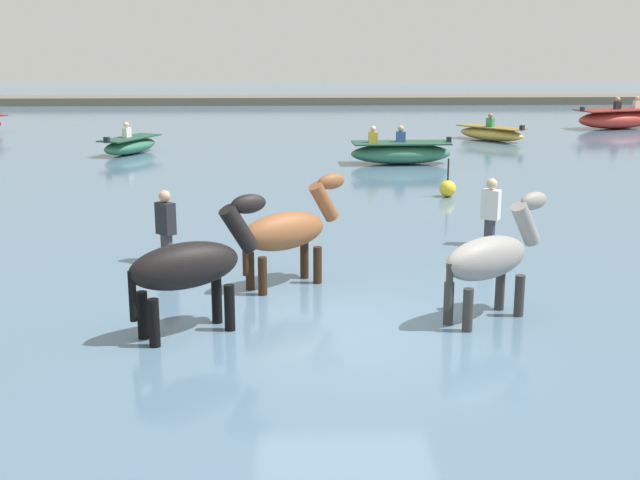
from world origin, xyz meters
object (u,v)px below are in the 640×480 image
(horse_flank_black, at_px, (191,269))
(boat_mid_outer, at_px, (130,145))
(boat_far_offshore, at_px, (618,119))
(boat_near_starboard, at_px, (491,133))
(boat_near_port, at_px, (401,153))
(channel_buoy, at_px, (448,188))
(person_wading_mid, at_px, (490,220))
(horse_lead_grey, at_px, (490,261))
(person_spectator_far, at_px, (166,235))
(horse_trailing_chestnut, at_px, (288,234))

(horse_flank_black, distance_m, boat_mid_outer, 17.00)
(boat_far_offshore, height_order, boat_near_starboard, boat_far_offshore)
(boat_near_port, xyz_separation_m, channel_buoy, (0.48, -5.10, -0.13))
(horse_flank_black, distance_m, person_wading_mid, 6.65)
(horse_flank_black, height_order, boat_far_offshore, horse_flank_black)
(horse_lead_grey, distance_m, boat_near_port, 13.78)
(boat_near_port, bearing_deg, boat_far_offshore, 42.34)
(boat_near_port, relative_size, person_wading_mid, 1.83)
(horse_flank_black, bearing_deg, horse_lead_grey, 6.21)
(person_spectator_far, relative_size, channel_buoy, 1.80)
(horse_lead_grey, xyz_separation_m, boat_mid_outer, (-7.82, 16.11, -0.55))
(horse_lead_grey, relative_size, boat_mid_outer, 0.81)
(boat_far_offshore, xyz_separation_m, person_spectator_far, (-15.12, -19.63, 0.08))
(boat_near_port, bearing_deg, boat_near_starboard, 53.64)
(boat_mid_outer, bearing_deg, person_spectator_far, -76.87)
(boat_near_port, relative_size, boat_near_starboard, 1.21)
(boat_mid_outer, xyz_separation_m, boat_far_offshore, (18.16, 6.61, 0.12))
(boat_mid_outer, distance_m, boat_far_offshore, 19.32)
(horse_lead_grey, distance_m, boat_mid_outer, 17.91)
(horse_trailing_chestnut, height_order, boat_mid_outer, horse_trailing_chestnut)
(horse_trailing_chestnut, bearing_deg, boat_far_offshore, 58.23)
(boat_mid_outer, xyz_separation_m, boat_near_port, (8.33, -2.35, 0.06))
(person_wading_mid, bearing_deg, person_spectator_far, -170.20)
(horse_lead_grey, xyz_separation_m, horse_flank_black, (-3.94, -0.43, 0.05))
(horse_lead_grey, height_order, horse_trailing_chestnut, horse_lead_grey)
(horse_trailing_chestnut, relative_size, person_spectator_far, 1.26)
(boat_mid_outer, height_order, channel_buoy, boat_mid_outer)
(boat_near_starboard, relative_size, person_wading_mid, 1.52)
(boat_near_starboard, xyz_separation_m, channel_buoy, (-3.42, -10.39, -0.06))
(boat_far_offshore, relative_size, boat_near_starboard, 1.54)
(person_spectator_far, height_order, channel_buoy, person_spectator_far)
(boat_near_starboard, relative_size, person_spectator_far, 1.52)
(person_spectator_far, bearing_deg, horse_lead_grey, -32.83)
(boat_near_port, distance_m, channel_buoy, 5.12)
(boat_near_starboard, bearing_deg, horse_flank_black, -113.21)
(horse_trailing_chestnut, xyz_separation_m, boat_mid_outer, (-5.10, 14.47, -0.55))
(horse_flank_black, height_order, channel_buoy, horse_flank_black)
(horse_flank_black, distance_m, boat_near_starboard, 21.21)
(person_spectator_far, bearing_deg, boat_mid_outer, 103.13)
(boat_near_starboard, height_order, person_wading_mid, person_wading_mid)
(person_spectator_far, bearing_deg, horse_flank_black, -76.57)
(boat_far_offshore, height_order, person_spectator_far, boat_far_offshore)
(person_spectator_far, bearing_deg, person_wading_mid, 9.80)
(horse_flank_black, relative_size, boat_mid_outer, 0.84)
(horse_trailing_chestnut, xyz_separation_m, boat_far_offshore, (13.05, 21.07, -0.43))
(boat_mid_outer, xyz_separation_m, boat_near_starboard, (12.23, 2.95, -0.01))
(horse_lead_grey, height_order, person_spectator_far, horse_lead_grey)
(person_wading_mid, bearing_deg, channel_buoy, 89.32)
(channel_buoy, bearing_deg, person_spectator_far, -135.94)
(channel_buoy, bearing_deg, boat_far_offshore, 56.37)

